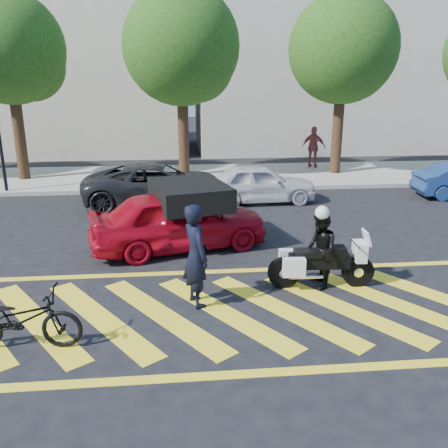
{
  "coord_description": "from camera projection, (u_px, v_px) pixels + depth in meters",
  "views": [
    {
      "loc": [
        -0.25,
        -7.72,
        4.1
      ],
      "look_at": [
        0.71,
        2.05,
        1.05
      ],
      "focal_mm": 38.0,
      "sensor_mm": 36.0,
      "label": 1
    }
  ],
  "objects": [
    {
      "name": "ground",
      "position": [
        196.0,
        314.0,
        8.58
      ],
      "size": [
        90.0,
        90.0,
        0.0
      ],
      "primitive_type": "plane",
      "color": "black",
      "rests_on": "ground"
    },
    {
      "name": "sidewalk",
      "position": [
        184.0,
        177.0,
        19.96
      ],
      "size": [
        60.0,
        5.0,
        0.15
      ],
      "primitive_type": "cube",
      "color": "#9E998E",
      "rests_on": "ground"
    },
    {
      "name": "crosswalk",
      "position": [
        194.0,
        314.0,
        8.57
      ],
      "size": [
        12.33,
        4.0,
        0.01
      ],
      "color": "yellow",
      "rests_on": "ground"
    },
    {
      "name": "building_left",
      "position": [
        35.0,
        60.0,
        26.32
      ],
      "size": [
        16.0,
        8.0,
        10.0
      ],
      "primitive_type": "cube",
      "color": "beige",
      "rests_on": "ground"
    },
    {
      "name": "building_right",
      "position": [
        333.0,
        52.0,
        27.74
      ],
      "size": [
        16.0,
        8.0,
        11.0
      ],
      "primitive_type": "cube",
      "color": "beige",
      "rests_on": "ground"
    },
    {
      "name": "tree_left",
      "position": [
        13.0,
        53.0,
        17.98
      ],
      "size": [
        4.2,
        4.2,
        7.26
      ],
      "color": "black",
      "rests_on": "ground"
    },
    {
      "name": "tree_center",
      "position": [
        185.0,
        51.0,
        18.55
      ],
      "size": [
        4.6,
        4.6,
        7.56
      ],
      "color": "black",
      "rests_on": "ground"
    },
    {
      "name": "tree_right",
      "position": [
        345.0,
        53.0,
        19.17
      ],
      "size": [
        4.4,
        4.4,
        7.41
      ],
      "color": "black",
      "rests_on": "ground"
    },
    {
      "name": "officer_bike",
      "position": [
        196.0,
        256.0,
        8.67
      ],
      "size": [
        0.68,
        0.83,
        1.95
      ],
      "primitive_type": "imported",
      "rotation": [
        0.0,
        0.0,
        1.92
      ],
      "color": "black",
      "rests_on": "ground"
    },
    {
      "name": "bicycle",
      "position": [
        21.0,
        319.0,
        7.37
      ],
      "size": [
        1.91,
        0.76,
        0.99
      ],
      "primitive_type": "imported",
      "rotation": [
        0.0,
        0.0,
        1.51
      ],
      "color": "black",
      "rests_on": "ground"
    },
    {
      "name": "police_motorcycle",
      "position": [
        320.0,
        263.0,
        9.54
      ],
      "size": [
        2.17,
        0.7,
        0.95
      ],
      "rotation": [
        0.0,
        0.0,
        -0.06
      ],
      "color": "black",
      "rests_on": "ground"
    },
    {
      "name": "officer_moto",
      "position": [
        320.0,
        250.0,
        9.46
      ],
      "size": [
        0.64,
        0.8,
        1.58
      ],
      "primitive_type": "imported",
      "rotation": [
        0.0,
        0.0,
        -1.63
      ],
      "color": "black",
      "rests_on": "ground"
    },
    {
      "name": "red_convertible",
      "position": [
        178.0,
        220.0,
        11.66
      ],
      "size": [
        4.63,
        2.77,
        1.48
      ],
      "primitive_type": "imported",
      "rotation": [
        0.0,
        0.0,
        1.82
      ],
      "color": "#A90719",
      "rests_on": "ground"
    },
    {
      "name": "parked_mid_left",
      "position": [
        159.0,
        185.0,
        15.71
      ],
      "size": [
        4.96,
        2.32,
        1.37
      ],
      "primitive_type": "imported",
      "rotation": [
        0.0,
        0.0,
        1.58
      ],
      "color": "black",
      "rests_on": "ground"
    },
    {
      "name": "parked_mid_right",
      "position": [
        259.0,
        183.0,
        16.07
      ],
      "size": [
        3.9,
        1.72,
        1.31
      ],
      "primitive_type": "imported",
      "rotation": [
        0.0,
        0.0,
        1.62
      ],
      "color": "silver",
      "rests_on": "ground"
    },
    {
      "name": "pedestrian_right",
      "position": [
        314.0,
        147.0,
        21.47
      ],
      "size": [
        1.16,
        0.93,
        1.85
      ],
      "primitive_type": "imported",
      "rotation": [
        0.0,
        0.0,
        2.61
      ],
      "color": "#964444",
      "rests_on": "sidewalk"
    }
  ]
}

